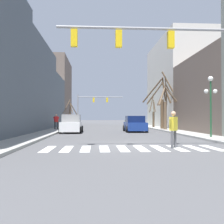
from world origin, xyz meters
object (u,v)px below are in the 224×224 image
at_px(street_tree_right_near, 153,114).
at_px(traffic_signal_far, 92,103).
at_px(street_lamp_right_corner, 211,94).
at_px(pedestrian_waiting_at_curb, 56,120).
at_px(car_parked_left_mid, 72,124).
at_px(car_at_intersection, 135,124).
at_px(street_tree_left_far, 70,114).
at_px(traffic_signal_near, 166,52).
at_px(car_parked_left_far, 132,122).
at_px(pedestrian_on_right_sidewalk, 174,126).
at_px(street_tree_left_mid, 165,107).
at_px(street_tree_left_near, 162,103).

bearing_deg(street_tree_right_near, traffic_signal_far, 126.02).
height_order(street_lamp_right_corner, pedestrian_waiting_at_curb, street_lamp_right_corner).
xyz_separation_m(traffic_signal_far, car_parked_left_mid, (-1.66, -21.88, -3.33)).
height_order(car_at_intersection, street_tree_left_far, street_tree_left_far).
bearing_deg(traffic_signal_near, street_tree_right_near, 79.13).
relative_size(street_lamp_right_corner, car_at_intersection, 1.00).
distance_m(street_lamp_right_corner, car_at_intersection, 10.45).
relative_size(traffic_signal_near, car_parked_left_mid, 2.01).
height_order(traffic_signal_near, car_parked_left_far, traffic_signal_near).
relative_size(traffic_signal_near, street_lamp_right_corner, 2.09).
height_order(traffic_signal_near, street_tree_right_near, traffic_signal_near).
relative_size(pedestrian_on_right_sidewalk, street_tree_left_mid, 0.30).
bearing_deg(street_tree_left_near, pedestrian_on_right_sidewalk, -102.59).
xyz_separation_m(traffic_signal_near, car_parked_left_far, (2.36, 29.76, -4.06)).
bearing_deg(pedestrian_waiting_at_curb, street_tree_left_far, -125.45).
height_order(car_parked_left_mid, pedestrian_waiting_at_curb, pedestrian_waiting_at_curb).
relative_size(street_tree_right_near, street_tree_left_far, 1.05).
bearing_deg(pedestrian_waiting_at_curb, car_at_intersection, 125.15).
bearing_deg(street_tree_left_near, street_tree_left_far, 136.40).
bearing_deg(traffic_signal_far, street_tree_left_far, -125.50).
bearing_deg(pedestrian_on_right_sidewalk, traffic_signal_near, 118.78).
distance_m(car_parked_left_mid, street_tree_right_near, 14.39).
distance_m(street_tree_right_near, street_tree_left_near, 4.78).
xyz_separation_m(pedestrian_on_right_sidewalk, street_tree_right_near, (4.07, 23.11, 0.83)).
bearing_deg(car_parked_left_far, street_lamp_right_corner, -175.09).
bearing_deg(traffic_signal_near, car_at_intersection, 87.80).
height_order(street_tree_right_near, street_tree_left_far, street_tree_right_near).
bearing_deg(street_tree_right_near, traffic_signal_near, -100.87).
bearing_deg(street_tree_left_mid, traffic_signal_near, -104.92).
xyz_separation_m(traffic_signal_far, pedestrian_waiting_at_curb, (-3.85, -17.30, -2.98)).
height_order(street_lamp_right_corner, car_at_intersection, street_lamp_right_corner).
relative_size(traffic_signal_near, traffic_signal_far, 1.07).
xyz_separation_m(street_lamp_right_corner, car_parked_left_far, (-2.14, 24.86, -2.40)).
height_order(street_lamp_right_corner, street_tree_left_far, street_tree_left_far).
height_order(car_at_intersection, street_tree_right_near, street_tree_right_near).
xyz_separation_m(car_parked_left_far, pedestrian_waiting_at_curb, (-10.46, -12.13, 0.42)).
bearing_deg(street_tree_left_far, pedestrian_on_right_sidewalk, -75.02).
height_order(street_lamp_right_corner, car_parked_left_far, street_lamp_right_corner).
relative_size(traffic_signal_near, street_tree_left_far, 2.07).
xyz_separation_m(car_at_intersection, car_parked_left_far, (1.81, 15.48, -0.02)).
bearing_deg(street_lamp_right_corner, traffic_signal_near, -132.52).
bearing_deg(street_tree_right_near, pedestrian_on_right_sidewalk, -99.99).
xyz_separation_m(traffic_signal_far, street_tree_left_far, (-3.48, -4.88, -2.08)).
xyz_separation_m(pedestrian_waiting_at_curb, street_tree_left_far, (0.38, 12.43, 0.90)).
bearing_deg(street_tree_right_near, street_lamp_right_corner, -89.76).
xyz_separation_m(car_parked_left_far, street_tree_left_mid, (1.93, -13.69, 1.97)).
height_order(pedestrian_waiting_at_curb, street_tree_right_near, street_tree_right_near).
xyz_separation_m(traffic_signal_far, car_at_intersection, (4.80, -20.65, -3.38)).
xyz_separation_m(car_parked_left_far, street_tree_left_near, (2.13, -11.33, 2.51)).
distance_m(street_lamp_right_corner, pedestrian_waiting_at_curb, 18.01).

